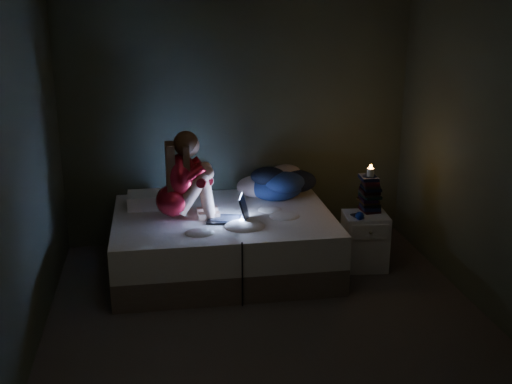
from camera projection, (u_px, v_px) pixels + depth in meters
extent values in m
cube|color=#413934|center=(270.00, 323.00, 5.15)|extent=(3.60, 3.80, 0.02)
cube|color=#454D3B|center=(237.00, 120.00, 6.55)|extent=(3.60, 0.02, 2.60)
cube|color=#454D3B|center=(345.00, 275.00, 2.96)|extent=(3.60, 0.02, 2.60)
cube|color=#454D3B|center=(20.00, 179.00, 4.48)|extent=(0.02, 3.80, 2.60)
cube|color=#454D3B|center=(494.00, 159.00, 5.03)|extent=(0.02, 3.80, 2.60)
cube|color=white|center=(151.00, 200.00, 6.18)|extent=(0.46, 0.33, 0.13)
cube|color=silver|center=(365.00, 241.00, 6.10)|extent=(0.44, 0.40, 0.55)
cylinder|color=beige|center=(370.00, 171.00, 6.00)|extent=(0.07, 0.07, 0.08)
cube|color=black|center=(358.00, 217.00, 5.95)|extent=(0.11, 0.16, 0.01)
sphere|color=navy|center=(361.00, 216.00, 5.86)|extent=(0.08, 0.08, 0.08)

